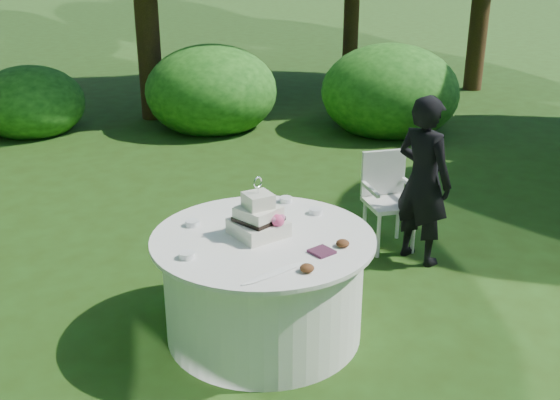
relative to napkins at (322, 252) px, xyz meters
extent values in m
plane|color=#20380F|center=(-0.14, 0.45, -0.78)|extent=(80.00, 80.00, 0.00)
cube|color=#491F35|center=(0.00, 0.00, 0.00)|extent=(0.14, 0.14, 0.02)
ellipsoid|color=white|center=(-0.44, -0.03, 0.00)|extent=(0.48, 0.07, 0.01)
imported|color=black|center=(1.66, 0.53, -0.03)|extent=(0.37, 0.56, 1.50)
cylinder|color=silver|center=(-0.14, 0.45, -0.41)|extent=(1.40, 1.40, 0.74)
cylinder|color=silver|center=(-0.14, 0.45, -0.02)|extent=(1.56, 1.56, 0.03)
cube|color=beige|center=(-0.15, 0.49, 0.04)|extent=(0.35, 0.35, 0.11)
cube|color=white|center=(-0.15, 0.49, 0.14)|extent=(0.29, 0.29, 0.11)
cube|color=beige|center=(-0.15, 0.49, 0.24)|extent=(0.20, 0.20, 0.11)
cube|color=black|center=(-0.15, 0.49, 0.11)|extent=(0.31, 0.31, 0.04)
sphere|color=#F54886|center=(-0.09, 0.35, 0.13)|extent=(0.09, 0.09, 0.09)
cylinder|color=silver|center=(-0.15, 0.49, 0.32)|extent=(0.01, 0.01, 0.05)
torus|color=white|center=(-0.15, 0.49, 0.38)|extent=(0.08, 0.03, 0.08)
cube|color=silver|center=(1.63, 0.86, -0.34)|extent=(0.56, 0.56, 0.04)
cube|color=silver|center=(1.71, 1.04, -0.10)|extent=(0.40, 0.21, 0.42)
cylinder|color=silver|center=(1.41, 0.78, -0.57)|extent=(0.04, 0.04, 0.42)
cylinder|color=silver|center=(1.72, 0.64, -0.57)|extent=(0.04, 0.04, 0.42)
cylinder|color=white|center=(1.55, 1.09, -0.57)|extent=(0.04, 0.04, 0.42)
cylinder|color=white|center=(1.86, 0.95, -0.57)|extent=(0.04, 0.04, 0.42)
cube|color=silver|center=(1.45, 0.94, -0.18)|extent=(0.19, 0.36, 0.04)
cube|color=white|center=(1.82, 0.78, -0.18)|extent=(0.19, 0.36, 0.04)
cylinder|color=white|center=(-0.72, 0.49, 0.01)|extent=(0.10, 0.10, 0.04)
cylinder|color=white|center=(-0.42, 0.91, 0.01)|extent=(0.10, 0.10, 0.04)
cylinder|color=white|center=(0.41, 0.52, 0.01)|extent=(0.10, 0.10, 0.04)
cylinder|color=white|center=(0.39, 0.85, 0.01)|extent=(0.10, 0.10, 0.04)
ellipsoid|color=#562D16|center=(-0.25, -0.14, 0.02)|extent=(0.09, 0.09, 0.05)
ellipsoid|color=#562D16|center=(0.17, -0.02, 0.02)|extent=(0.09, 0.09, 0.05)
camera|label=1|loc=(-2.63, -2.83, 1.87)|focal=42.00mm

